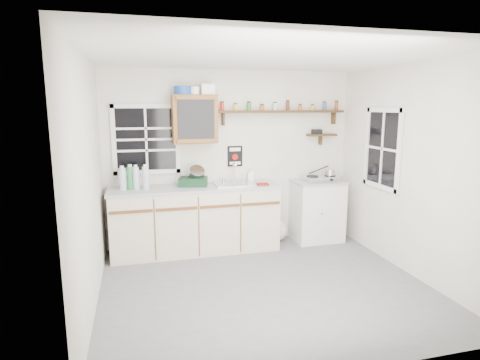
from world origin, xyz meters
The scene contains 18 objects.
room centered at (0.00, 0.00, 1.25)m, with size 3.64×3.24×2.54m.
main_cabinet centered at (-0.58, 1.30, 0.46)m, with size 2.31×0.63×0.92m.
right_cabinet centered at (1.25, 1.32, 0.46)m, with size 0.73×0.57×0.91m.
sink centered at (-0.05, 1.30, 0.93)m, with size 0.52×0.44×0.29m.
upper_cabinet centered at (-0.55, 1.44, 1.82)m, with size 0.60×0.32×0.65m.
upper_cabinet_clutter centered at (-0.57, 1.44, 2.21)m, with size 0.54×0.24×0.14m.
spice_shelf centered at (0.72, 1.51, 1.93)m, with size 1.91×0.18×0.35m.
secondary_shelf centered at (1.36, 1.52, 1.58)m, with size 0.45×0.16×0.24m.
warning_sign centered at (0.05, 1.59, 1.28)m, with size 0.22×0.02×0.30m.
window_back centered at (-1.20, 1.59, 1.55)m, with size 0.93×0.03×0.98m.
window_right centered at (1.79, 0.55, 1.45)m, with size 0.03×0.78×1.08m.
water_bottles centered at (-1.39, 1.31, 1.07)m, with size 0.38×0.13×0.33m.
dish_rack centered at (-0.58, 1.36, 1.01)m, with size 0.43×0.36×0.28m.
soap_bottle centered at (0.28, 1.52, 1.02)m, with size 0.09×0.09×0.19m, color white.
rag centered at (0.34, 1.16, 0.93)m, with size 0.16×0.13×0.02m, color maroon.
hotplate centered at (1.29, 1.31, 0.95)m, with size 0.59×0.36×0.08m.
saucepan centered at (1.42, 1.31, 1.03)m, with size 0.34×0.24×0.16m.
trash_bag centered at (0.65, 1.40, 0.18)m, with size 0.36×0.33×0.41m.
Camera 1 is at (-1.33, -4.04, 2.00)m, focal length 30.00 mm.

